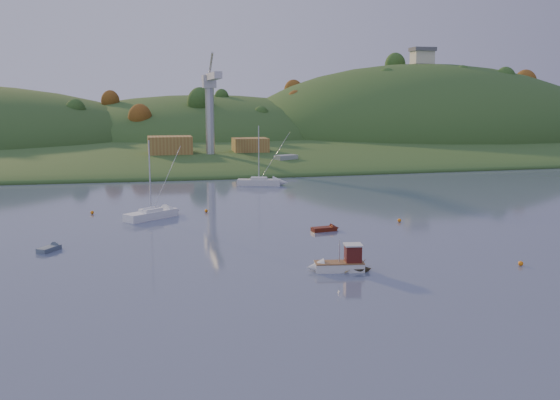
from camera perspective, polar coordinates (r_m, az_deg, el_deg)
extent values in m
plane|color=#3A485F|center=(44.82, 9.34, -13.02)|extent=(500.00, 500.00, 0.00)
cube|color=#2A471C|center=(269.28, -9.48, 5.62)|extent=(620.00, 220.00, 1.50)
ellipsoid|color=#2A471C|center=(204.60, -8.36, 4.51)|extent=(640.00, 150.00, 7.00)
ellipsoid|color=#2A471C|center=(250.20, -6.90, 5.41)|extent=(140.00, 120.00, 36.00)
ellipsoid|color=#2A471C|center=(258.89, 12.61, 5.38)|extent=(150.00, 130.00, 60.00)
cube|color=beige|center=(258.80, 12.88, 12.57)|extent=(8.00, 6.00, 5.00)
cube|color=#595960|center=(259.01, 12.90, 13.28)|extent=(9.00, 7.00, 1.50)
cube|color=slate|center=(162.40, -5.38, 3.75)|extent=(42.00, 16.00, 2.40)
cube|color=olive|center=(161.92, -10.03, 4.91)|extent=(11.00, 8.00, 4.80)
cube|color=olive|center=(165.32, -2.73, 4.99)|extent=(9.00, 7.00, 4.00)
cylinder|color=#B7B7BC|center=(159.38, -6.42, 7.30)|extent=(2.20, 2.20, 18.00)
cube|color=#B7B7BC|center=(159.33, -6.48, 10.72)|extent=(3.20, 3.20, 3.20)
cube|color=#B7B7BC|center=(150.43, -6.10, 11.19)|extent=(1.80, 18.00, 1.60)
cube|color=#B7B7BC|center=(164.33, -6.69, 11.02)|extent=(1.80, 10.00, 1.60)
cube|color=silver|center=(62.20, 5.44, -6.10)|extent=(5.01, 2.41, 0.87)
cone|color=silver|center=(61.83, 3.23, -6.17)|extent=(1.92, 1.96, 1.73)
cube|color=brown|center=(62.08, 5.44, -5.70)|extent=(5.02, 2.46, 0.12)
cube|color=#4D1612|center=(62.11, 6.68, -4.91)|extent=(1.73, 1.65, 1.73)
cube|color=silver|center=(61.89, 6.70, -4.09)|extent=(1.95, 1.87, 0.14)
cylinder|color=silver|center=(61.79, 5.46, -4.68)|extent=(0.10, 0.10, 2.31)
cube|color=white|center=(90.00, -11.70, -1.35)|extent=(7.81, 6.79, 1.10)
cube|color=white|center=(89.89, -11.71, -0.97)|extent=(3.48, 3.26, 0.70)
cylinder|color=silver|center=(89.15, -11.81, 2.16)|extent=(0.18, 0.18, 10.01)
cylinder|color=silver|center=(89.85, -11.71, -0.81)|extent=(2.61, 2.05, 0.12)
cylinder|color=white|center=(89.83, -11.72, -0.75)|extent=(2.44, 1.99, 0.36)
cube|color=silver|center=(121.90, -1.94, 1.63)|extent=(8.72, 4.71, 1.15)
cube|color=silver|center=(121.81, -1.94, 1.92)|extent=(3.53, 2.67, 0.73)
cylinder|color=silver|center=(121.25, -1.96, 4.34)|extent=(0.18, 0.18, 10.44)
cylinder|color=silver|center=(121.78, -1.94, 2.03)|extent=(3.24, 1.04, 0.12)
cylinder|color=silver|center=(121.77, -1.94, 2.08)|extent=(2.91, 1.15, 0.36)
imported|color=olive|center=(62.28, 6.94, -6.22)|extent=(3.65, 3.16, 0.63)
imported|color=black|center=(62.17, 6.95, -5.84)|extent=(0.53, 0.64, 1.49)
cube|color=#54180C|center=(80.33, 4.04, -2.66)|extent=(3.36, 1.75, 0.53)
cone|color=#54180C|center=(81.03, 5.06, -2.57)|extent=(1.30, 1.44, 1.28)
cube|color=slate|center=(74.46, -20.37, -4.21)|extent=(2.58, 3.03, 0.51)
cone|color=slate|center=(75.50, -19.68, -3.99)|extent=(1.57, 1.50, 1.24)
cube|color=slate|center=(151.23, 0.55, 3.23)|extent=(13.29, 9.11, 1.61)
cube|color=#B7B7BC|center=(151.10, 0.55, 3.73)|extent=(6.00, 4.61, 2.15)
sphere|color=orange|center=(68.41, 21.15, -5.43)|extent=(0.50, 0.50, 0.50)
sphere|color=orange|center=(87.38, 10.86, -1.84)|extent=(0.50, 0.50, 0.50)
sphere|color=orange|center=(95.76, -16.80, -1.10)|extent=(0.50, 0.50, 0.50)
sphere|color=orange|center=(93.72, -6.77, -0.98)|extent=(0.50, 0.50, 0.50)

